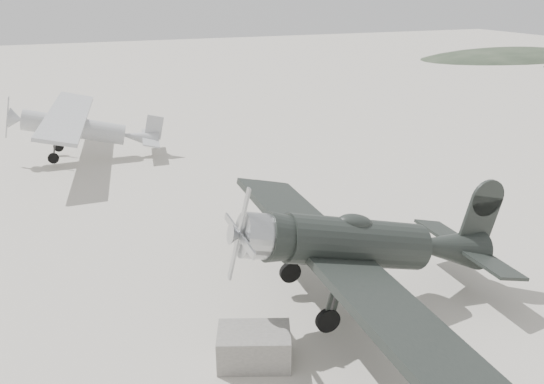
% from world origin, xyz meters
% --- Properties ---
extents(ground, '(160.00, 160.00, 0.00)m').
position_xyz_m(ground, '(0.00, 0.00, 0.00)').
color(ground, '#A9A396').
rests_on(ground, ground).
extents(hill_northeast, '(32.00, 16.00, 5.20)m').
position_xyz_m(hill_northeast, '(50.00, 40.00, 0.00)').
color(hill_northeast, '#273325').
rests_on(hill_northeast, ground).
extents(lowwing_monoplane, '(8.44, 11.70, 3.80)m').
position_xyz_m(lowwing_monoplane, '(2.29, -3.67, 2.01)').
color(lowwing_monoplane, black).
rests_on(lowwing_monoplane, ground).
extents(highwing_monoplane, '(7.87, 11.05, 3.12)m').
position_xyz_m(highwing_monoplane, '(-4.61, 14.17, 1.95)').
color(highwing_monoplane, '#989A9D').
rests_on(highwing_monoplane, ground).
extents(equipment_block, '(2.08, 1.68, 0.90)m').
position_xyz_m(equipment_block, '(-1.56, -4.89, 0.45)').
color(equipment_block, slate).
rests_on(equipment_block, ground).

